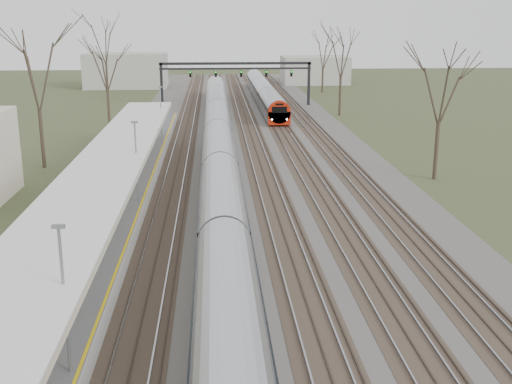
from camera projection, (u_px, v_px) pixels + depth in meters
track_bed at (247, 148)px, 61.06m from camera, size 24.00×160.00×0.22m
platform at (124, 194)px, 43.51m from camera, size 3.50×69.00×1.00m
canopy at (111, 159)px, 38.26m from camera, size 4.10×50.00×3.11m
signal_gantry at (236, 71)px, 88.64m from camera, size 21.00×0.59×6.08m
tree_west_far at (36, 70)px, 51.11m from camera, size 5.50×5.50×11.33m
tree_east_far at (441, 85)px, 47.52m from camera, size 5.00×5.00×10.30m
train_near at (218, 136)px, 59.38m from camera, size 2.62×90.21×3.05m
train_far at (264, 92)px, 93.64m from camera, size 2.62×45.21×3.05m
passenger at (47, 294)px, 24.64m from camera, size 0.61×0.73×1.72m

